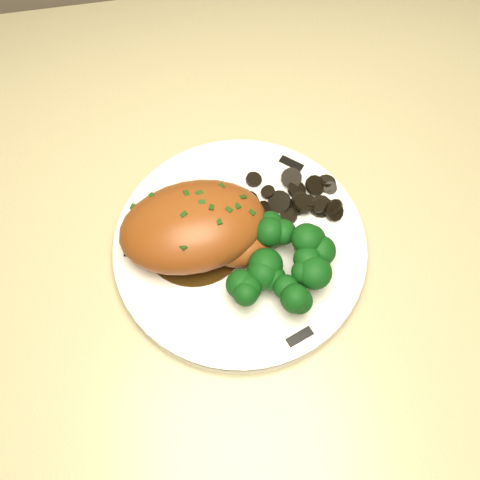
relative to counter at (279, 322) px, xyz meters
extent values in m
cube|color=brown|center=(0.00, 0.00, -0.02)|extent=(1.84, 0.60, 0.79)
cube|color=#BDB489|center=(0.00, 0.00, 0.39)|extent=(1.90, 0.63, 0.03)
cylinder|color=white|center=(-0.07, -0.05, 0.41)|extent=(0.29, 0.29, 0.02)
cube|color=black|center=(-0.01, 0.03, 0.42)|extent=(0.02, 0.02, 0.00)
cube|color=black|center=(-0.18, -0.03, 0.42)|extent=(0.01, 0.03, 0.00)
cube|color=black|center=(-0.04, -0.15, 0.42)|extent=(0.03, 0.02, 0.00)
cylinder|color=#332009|center=(-0.11, -0.04, 0.42)|extent=(0.10, 0.10, 0.00)
ellipsoid|color=brown|center=(-0.11, -0.04, 0.45)|extent=(0.14, 0.10, 0.05)
ellipsoid|color=brown|center=(-0.07, -0.06, 0.44)|extent=(0.07, 0.05, 0.03)
cube|color=#17360B|center=(-0.16, -0.04, 0.47)|extent=(0.01, 0.00, 0.00)
cube|color=#17360B|center=(-0.14, -0.04, 0.47)|extent=(0.01, 0.00, 0.00)
cube|color=#17360B|center=(-0.12, -0.03, 0.48)|extent=(0.01, 0.00, 0.00)
cube|color=#17360B|center=(-0.11, -0.03, 0.48)|extent=(0.01, 0.00, 0.00)
cube|color=#17360B|center=(-0.09, -0.03, 0.47)|extent=(0.01, 0.00, 0.00)
cube|color=#17360B|center=(-0.07, -0.03, 0.47)|extent=(0.01, 0.00, 0.00)
cylinder|color=black|center=(0.01, -0.01, 0.42)|extent=(0.02, 0.01, 0.01)
cylinder|color=black|center=(0.01, -0.01, 0.43)|extent=(0.02, 0.02, 0.01)
cylinder|color=black|center=(0.01, 0.00, 0.43)|extent=(0.02, 0.02, 0.01)
cylinder|color=black|center=(0.00, 0.00, 0.42)|extent=(0.02, 0.02, 0.01)
cylinder|color=black|center=(-0.01, 0.01, 0.43)|extent=(0.02, 0.02, 0.01)
cylinder|color=black|center=(-0.02, 0.01, 0.43)|extent=(0.02, 0.02, 0.01)
cylinder|color=black|center=(-0.03, 0.01, 0.42)|extent=(0.02, 0.02, 0.01)
cylinder|color=black|center=(-0.03, 0.00, 0.43)|extent=(0.02, 0.02, 0.00)
cylinder|color=black|center=(-0.04, 0.00, 0.43)|extent=(0.02, 0.02, 0.01)
cylinder|color=black|center=(-0.04, -0.01, 0.42)|extent=(0.02, 0.02, 0.01)
cylinder|color=black|center=(-0.05, -0.01, 0.43)|extent=(0.02, 0.02, 0.01)
cylinder|color=black|center=(-0.04, -0.02, 0.43)|extent=(0.02, 0.02, 0.01)
cylinder|color=black|center=(-0.04, -0.02, 0.42)|extent=(0.03, 0.03, 0.01)
cylinder|color=black|center=(-0.03, -0.03, 0.43)|extent=(0.03, 0.03, 0.01)
cylinder|color=black|center=(-0.03, -0.03, 0.43)|extent=(0.02, 0.03, 0.02)
cylinder|color=black|center=(-0.02, -0.03, 0.42)|extent=(0.02, 0.02, 0.02)
cylinder|color=black|center=(-0.01, -0.03, 0.43)|extent=(0.03, 0.03, 0.01)
cylinder|color=black|center=(0.00, -0.03, 0.43)|extent=(0.03, 0.03, 0.01)
cylinder|color=black|center=(0.01, -0.02, 0.42)|extent=(0.03, 0.03, 0.01)
cylinder|color=black|center=(0.01, -0.02, 0.43)|extent=(0.03, 0.03, 0.01)
cylinder|color=#5A7F36|center=(-0.07, -0.06, 0.43)|extent=(0.02, 0.02, 0.02)
sphere|color=black|center=(-0.07, -0.06, 0.45)|extent=(0.03, 0.03, 0.03)
cylinder|color=#5A7F36|center=(-0.04, -0.05, 0.43)|extent=(0.02, 0.02, 0.02)
sphere|color=black|center=(-0.04, -0.05, 0.45)|extent=(0.03, 0.03, 0.03)
cylinder|color=#5A7F36|center=(-0.02, -0.07, 0.43)|extent=(0.02, 0.02, 0.02)
sphere|color=black|center=(-0.02, -0.07, 0.45)|extent=(0.03, 0.03, 0.03)
cylinder|color=#5A7F36|center=(-0.05, -0.09, 0.43)|extent=(0.02, 0.02, 0.02)
sphere|color=black|center=(-0.05, -0.09, 0.45)|extent=(0.03, 0.03, 0.03)
cylinder|color=#5A7F36|center=(-0.02, -0.10, 0.43)|extent=(0.02, 0.02, 0.02)
sphere|color=black|center=(-0.02, -0.10, 0.45)|extent=(0.03, 0.03, 0.03)
cylinder|color=#5A7F36|center=(0.00, -0.08, 0.43)|extent=(0.02, 0.02, 0.02)
sphere|color=black|center=(0.00, -0.08, 0.45)|extent=(0.03, 0.03, 0.03)
cylinder|color=#5A7F36|center=(-0.08, -0.10, 0.43)|extent=(0.02, 0.02, 0.02)
sphere|color=black|center=(-0.08, -0.10, 0.45)|extent=(0.03, 0.03, 0.03)
cylinder|color=#5A7F36|center=(-0.04, -0.12, 0.43)|extent=(0.02, 0.02, 0.02)
sphere|color=black|center=(-0.04, -0.12, 0.45)|extent=(0.03, 0.03, 0.03)
camera|label=1|loc=(-0.11, -0.29, 0.93)|focal=45.00mm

